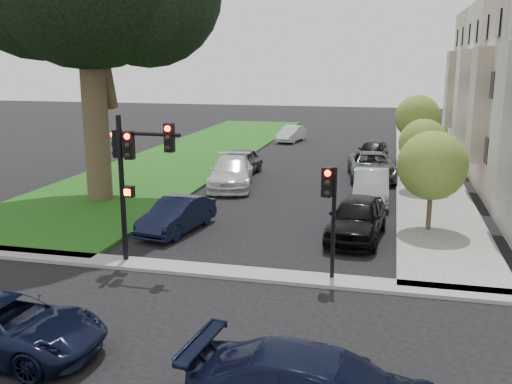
% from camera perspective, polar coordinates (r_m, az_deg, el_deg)
% --- Properties ---
extents(ground, '(140.00, 140.00, 0.00)m').
position_cam_1_polar(ground, '(16.43, -4.15, -10.68)').
color(ground, black).
rests_on(ground, ground).
extents(grass_strip, '(8.00, 44.00, 0.12)m').
position_cam_1_polar(grass_strip, '(41.19, -6.02, 3.83)').
color(grass_strip, '#205A10').
rests_on(grass_strip, ground).
extents(sidewalk_right, '(3.50, 44.00, 0.12)m').
position_cam_1_polar(sidewalk_right, '(38.92, 16.44, 2.83)').
color(sidewalk_right, slate).
rests_on(sidewalk_right, ground).
extents(sidewalk_cross, '(60.00, 1.00, 0.12)m').
position_cam_1_polar(sidewalk_cross, '(18.18, -2.23, -8.06)').
color(sidewalk_cross, slate).
rests_on(sidewalk_cross, ground).
extents(house_d, '(7.70, 7.55, 15.97)m').
position_cam_1_polar(house_d, '(45.49, 23.99, 12.37)').
color(house_d, '#A59E91').
rests_on(house_d, ground).
extents(small_tree_a, '(2.67, 2.67, 4.00)m').
position_cam_1_polar(small_tree_a, '(22.89, 17.23, 2.54)').
color(small_tree_a, '#4F3C2B').
rests_on(small_tree_a, ground).
extents(small_tree_b, '(2.49, 2.49, 3.73)m').
position_cam_1_polar(small_tree_b, '(30.20, 16.40, 4.67)').
color(small_tree_b, '#4F3C2B').
rests_on(small_tree_b, ground).
extents(small_tree_c, '(2.94, 2.94, 4.41)m').
position_cam_1_polar(small_tree_c, '(39.22, 15.86, 7.19)').
color(small_tree_c, '#4F3C2B').
rests_on(small_tree_c, ground).
extents(traffic_signal_main, '(2.39, 0.62, 4.91)m').
position_cam_1_polar(traffic_signal_main, '(18.68, -12.27, 2.83)').
color(traffic_signal_main, black).
rests_on(traffic_signal_main, ground).
extents(traffic_signal_secondary, '(0.47, 0.38, 3.55)m').
position_cam_1_polar(traffic_signal_secondary, '(17.10, 7.41, -1.04)').
color(traffic_signal_secondary, black).
rests_on(traffic_signal_secondary, ground).
extents(car_cross_near, '(4.81, 2.33, 1.32)m').
position_cam_1_polar(car_cross_near, '(14.59, -23.90, -12.19)').
color(car_cross_near, black).
rests_on(car_cross_near, ground).
extents(car_parked_0, '(2.30, 4.86, 1.61)m').
position_cam_1_polar(car_parked_0, '(21.84, 10.04, -2.56)').
color(car_parked_0, black).
rests_on(car_parked_0, ground).
extents(car_parked_1, '(1.76, 4.64, 1.51)m').
position_cam_1_polar(car_parked_1, '(27.64, 11.43, 0.57)').
color(car_parked_1, '#999BA0').
rests_on(car_parked_1, ground).
extents(car_parked_2, '(3.13, 5.66, 1.50)m').
position_cam_1_polar(car_parked_2, '(33.02, 11.49, 2.57)').
color(car_parked_2, '#3F4247').
rests_on(car_parked_2, ground).
extents(car_parked_3, '(2.28, 4.41, 1.44)m').
position_cam_1_polar(car_parked_3, '(38.69, 11.56, 4.03)').
color(car_parked_3, black).
rests_on(car_parked_3, ground).
extents(car_parked_5, '(2.09, 4.26, 1.35)m').
position_cam_1_polar(car_parked_5, '(22.60, -7.91, -2.29)').
color(car_parked_5, black).
rests_on(car_parked_5, ground).
extents(car_parked_6, '(3.24, 5.74, 1.57)m').
position_cam_1_polar(car_parked_6, '(30.26, -2.52, 1.95)').
color(car_parked_6, silver).
rests_on(car_parked_6, ground).
extents(car_parked_7, '(2.11, 4.59, 1.52)m').
position_cam_1_polar(car_parked_7, '(33.48, -1.64, 2.99)').
color(car_parked_7, '#3F4247').
rests_on(car_parked_7, ground).
extents(car_parked_9, '(2.06, 4.13, 1.30)m').
position_cam_1_polar(car_parked_9, '(47.56, 3.55, 5.83)').
color(car_parked_9, silver).
rests_on(car_parked_9, ground).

